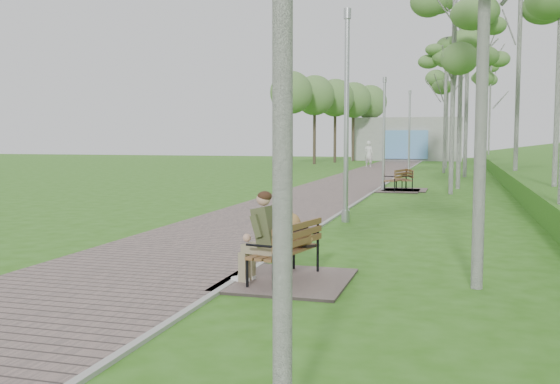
# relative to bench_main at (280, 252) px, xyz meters

# --- Properties ---
(ground) EXTENTS (120.00, 120.00, 0.00)m
(ground) POSITION_rel_bench_main_xyz_m (-0.63, 0.94, -0.44)
(ground) COLOR #2E6413
(ground) RESTS_ON ground
(walkway) EXTENTS (3.50, 67.00, 0.04)m
(walkway) POSITION_rel_bench_main_xyz_m (-2.38, 22.44, -0.42)
(walkway) COLOR #645551
(walkway) RESTS_ON ground
(kerb) EXTENTS (0.10, 67.00, 0.05)m
(kerb) POSITION_rel_bench_main_xyz_m (-0.63, 22.44, -0.41)
(kerb) COLOR #999993
(kerb) RESTS_ON ground
(building_north) EXTENTS (10.00, 5.20, 4.00)m
(building_north) POSITION_rel_bench_main_xyz_m (-2.13, 51.91, 1.56)
(building_north) COLOR #9E9E99
(building_north) RESTS_ON ground
(bench_main) EXTENTS (1.79, 1.99, 1.56)m
(bench_main) POSITION_rel_bench_main_xyz_m (0.00, 0.00, 0.00)
(bench_main) COLOR #645551
(bench_main) RESTS_ON ground
(bench_second) EXTENTS (1.76, 1.96, 1.08)m
(bench_second) POSITION_rel_bench_main_xyz_m (0.13, 16.23, -0.24)
(bench_second) COLOR #645551
(bench_second) RESTS_ON ground
(bench_third) EXTENTS (1.72, 1.91, 1.05)m
(bench_third) POSITION_rel_bench_main_xyz_m (0.42, 16.75, -0.24)
(bench_third) COLOR #645551
(bench_third) RESTS_ON ground
(lamp_post_near) EXTENTS (0.20, 0.20, 5.25)m
(lamp_post_near) POSITION_rel_bench_main_xyz_m (-0.21, 6.73, 2.01)
(lamp_post_near) COLOR #A5A7AD
(lamp_post_near) RESTS_ON ground
(lamp_post_second) EXTENTS (0.17, 0.17, 4.49)m
(lamp_post_second) POSITION_rel_bench_main_xyz_m (-0.36, 16.32, 1.66)
(lamp_post_second) COLOR #A5A7AD
(lamp_post_second) RESTS_ON ground
(lamp_post_third) EXTENTS (0.19, 0.19, 4.92)m
(lamp_post_third) POSITION_rel_bench_main_xyz_m (-0.34, 29.47, 1.86)
(lamp_post_third) COLOR #A5A7AD
(lamp_post_third) RESTS_ON ground
(pedestrian_near) EXTENTS (0.81, 0.67, 1.90)m
(pedestrian_near) POSITION_rel_bench_main_xyz_m (-3.64, 35.93, 0.51)
(pedestrian_near) COLOR silver
(pedestrian_near) RESTS_ON ground
(pedestrian_far) EXTENTS (0.82, 0.64, 1.68)m
(pedestrian_far) POSITION_rel_bench_main_xyz_m (-2.41, 50.25, 0.40)
(pedestrian_far) COLOR gray
(pedestrian_far) RESTS_ON ground
(birch_mid_a) EXTENTS (2.30, 2.30, 7.55)m
(birch_mid_a) POSITION_rel_bench_main_xyz_m (2.24, 15.47, 5.49)
(birch_mid_a) COLOR silver
(birch_mid_a) RESTS_ON ground
(birch_mid_c) EXTENTS (2.89, 2.89, 9.41)m
(birch_mid_c) POSITION_rel_bench_main_xyz_m (2.50, 18.12, 6.95)
(birch_mid_c) COLOR silver
(birch_mid_c) RESTS_ON ground
(birch_far_a) EXTENTS (2.83, 2.83, 11.58)m
(birch_far_a) POSITION_rel_bench_main_xyz_m (2.86, 26.26, 8.65)
(birch_far_a) COLOR silver
(birch_far_a) RESTS_ON ground
(birch_far_b) EXTENTS (2.46, 2.46, 8.35)m
(birch_far_b) POSITION_rel_bench_main_xyz_m (1.69, 30.02, 6.12)
(birch_far_b) COLOR silver
(birch_far_b) RESTS_ON ground
(birch_far_c) EXTENTS (2.61, 2.61, 8.98)m
(birch_far_c) POSITION_rel_bench_main_xyz_m (3.53, 30.89, 6.61)
(birch_far_c) COLOR silver
(birch_far_c) RESTS_ON ground
(birch_distant_a) EXTENTS (2.45, 2.45, 8.90)m
(birch_distant_a) POSITION_rel_bench_main_xyz_m (1.68, 36.35, 6.55)
(birch_distant_a) COLOR silver
(birch_distant_a) RESTS_ON ground
(birch_distant_b) EXTENTS (2.48, 2.48, 8.01)m
(birch_distant_b) POSITION_rel_bench_main_xyz_m (4.80, 42.87, 5.85)
(birch_distant_b) COLOR silver
(birch_distant_b) RESTS_ON ground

